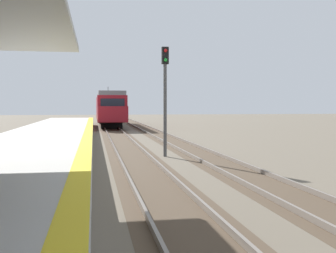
% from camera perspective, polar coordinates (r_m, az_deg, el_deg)
% --- Properties ---
extents(station_platform, '(5.00, 80.00, 0.91)m').
position_cam_1_polar(station_platform, '(12.53, -21.93, -6.53)').
color(station_platform, '#B7B5AD').
rests_on(station_platform, ground).
extents(track_pair_nearest_platform, '(2.34, 120.00, 0.16)m').
position_cam_1_polar(track_pair_nearest_platform, '(16.38, -3.59, -5.54)').
color(track_pair_nearest_platform, '#4C3D2D').
rests_on(track_pair_nearest_platform, ground).
extents(track_pair_middle, '(2.34, 120.00, 0.16)m').
position_cam_1_polar(track_pair_middle, '(17.10, 7.86, -5.21)').
color(track_pair_middle, '#4C3D2D').
rests_on(track_pair_middle, ground).
extents(approaching_train, '(2.93, 19.60, 4.76)m').
position_cam_1_polar(approaching_train, '(49.54, -7.99, 2.60)').
color(approaching_train, maroon).
rests_on(approaching_train, ground).
extents(rail_signal_post, '(0.32, 0.34, 5.20)m').
position_cam_1_polar(rail_signal_post, '(19.90, -0.39, 5.05)').
color(rail_signal_post, '#4C4C4C').
rests_on(rail_signal_post, ground).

